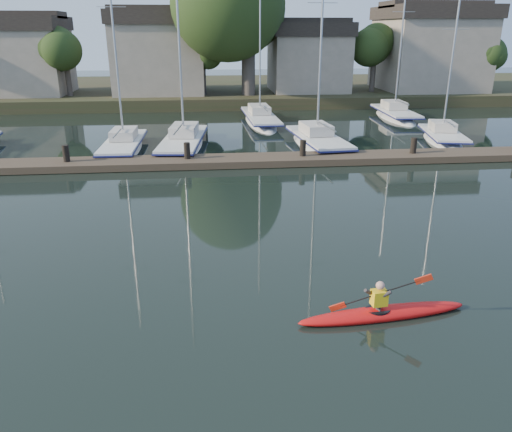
{
  "coord_description": "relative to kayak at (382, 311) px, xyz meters",
  "views": [
    {
      "loc": [
        -2.04,
        -11.22,
        6.58
      ],
      "look_at": [
        -0.58,
        3.07,
        1.2
      ],
      "focal_mm": 35.0,
      "sensor_mm": 36.0,
      "label": 1
    }
  ],
  "objects": [
    {
      "name": "ground",
      "position": [
        -2.09,
        1.06,
        -0.17
      ],
      "size": [
        160.0,
        160.0,
        0.0
      ],
      "primitive_type": "plane",
      "color": "black",
      "rests_on": "ground"
    },
    {
      "name": "kayak",
      "position": [
        0.0,
        0.0,
        0.0
      ],
      "size": [
        4.35,
        1.02,
        1.38
      ],
      "rotation": [
        0.0,
        0.0,
        0.1
      ],
      "color": "red",
      "rests_on": "ground"
    },
    {
      "name": "dock",
      "position": [
        -2.09,
        15.06,
        0.04
      ],
      "size": [
        34.0,
        2.0,
        1.8
      ],
      "color": "#49372A",
      "rests_on": "ground"
    },
    {
      "name": "sailboat_1",
      "position": [
        -8.87,
        18.97,
        -0.35
      ],
      "size": [
        2.11,
        8.18,
        13.34
      ],
      "rotation": [
        0.0,
        0.0,
        -0.01
      ],
      "color": "silver",
      "rests_on": "ground"
    },
    {
      "name": "sailboat_2",
      "position": [
        -5.44,
        19.33,
        -0.36
      ],
      "size": [
        3.17,
        9.6,
        15.6
      ],
      "rotation": [
        0.0,
        0.0,
        -0.1
      ],
      "color": "silver",
      "rests_on": "ground"
    },
    {
      "name": "sailboat_3",
      "position": [
        2.57,
        18.82,
        -0.37
      ],
      "size": [
        3.03,
        8.76,
        13.85
      ],
      "rotation": [
        0.0,
        0.0,
        0.09
      ],
      "color": "silver",
      "rests_on": "ground"
    },
    {
      "name": "sailboat_4",
      "position": [
        10.68,
        19.51,
        -0.35
      ],
      "size": [
        3.37,
        7.07,
        11.55
      ],
      "rotation": [
        0.0,
        0.0,
        -0.2
      ],
      "color": "silver",
      "rests_on": "ground"
    },
    {
      "name": "sailboat_6",
      "position": [
        0.03,
        27.33,
        -0.35
      ],
      "size": [
        2.43,
        10.12,
        15.99
      ],
      "rotation": [
        0.0,
        0.0,
        0.03
      ],
      "color": "silver",
      "rests_on": "ground"
    },
    {
      "name": "sailboat_7",
      "position": [
        10.88,
        28.3,
        -0.37
      ],
      "size": [
        2.64,
        8.54,
        13.6
      ],
      "rotation": [
        0.0,
        0.0,
        -0.05
      ],
      "color": "silver",
      "rests_on": "ground"
    },
    {
      "name": "shore",
      "position": [
        -0.47,
        41.35,
        3.06
      ],
      "size": [
        90.0,
        25.25,
        12.75
      ],
      "color": "#273118",
      "rests_on": "ground"
    }
  ]
}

